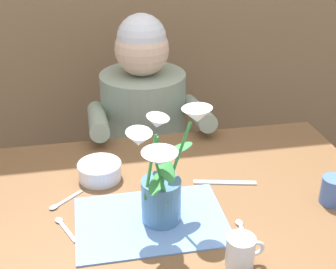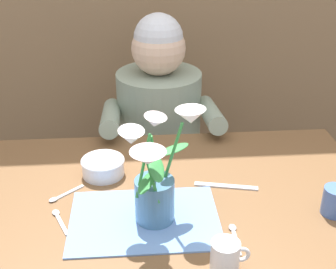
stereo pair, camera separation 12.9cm
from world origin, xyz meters
name	(u,v)px [view 1 (the left image)]	position (x,y,z in m)	size (l,w,h in m)	color
dining_table	(178,223)	(0.00, 0.00, 0.64)	(1.20, 0.80, 0.74)	brown
seated_person	(145,150)	(-0.01, 0.62, 0.56)	(0.45, 0.47, 1.14)	#4C4C56
striped_placemat	(151,221)	(-0.10, -0.10, 0.74)	(0.40, 0.28, 0.01)	#6B93D1
flower_vase	(163,178)	(-0.06, -0.10, 0.88)	(0.24, 0.28, 0.33)	teal
ceramic_bowl	(100,170)	(-0.22, 0.14, 0.77)	(0.14, 0.14, 0.06)	white
dinner_knife	(225,183)	(0.15, 0.04, 0.74)	(0.19, 0.02, 0.01)	silver
tea_cup	(241,252)	(0.09, -0.30, 0.78)	(0.09, 0.07, 0.08)	silver
coffee_cup	(333,190)	(0.42, -0.11, 0.78)	(0.09, 0.07, 0.08)	#476BB7
spoon_0	(63,225)	(-0.33, -0.08, 0.74)	(0.06, 0.11, 0.01)	silver
spoon_1	(61,203)	(-0.33, 0.03, 0.74)	(0.10, 0.09, 0.01)	silver
spoon_2	(242,229)	(0.13, -0.18, 0.74)	(0.02, 0.12, 0.01)	silver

